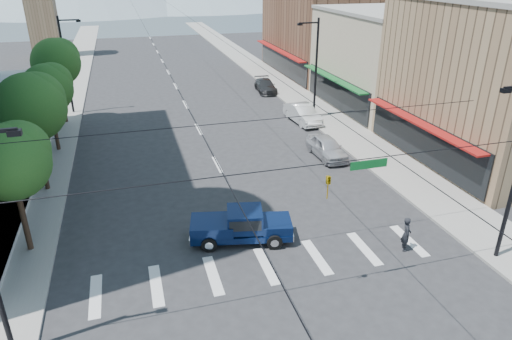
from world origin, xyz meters
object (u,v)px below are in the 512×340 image
object	(u,v)px
parked_car_near	(327,147)
pickup_truck	(241,225)
parked_car_mid	(303,114)
parked_car_far	(266,86)
pedestrian	(406,234)

from	to	relation	value
parked_car_near	pickup_truck	bearing A→B (deg)	-135.62
pickup_truck	parked_car_mid	world-z (taller)	pickup_truck
parked_car_mid	parked_car_far	xyz separation A→B (m)	(0.00, 11.28, -0.13)
pickup_truck	parked_car_far	bearing A→B (deg)	82.44
parked_car_far	parked_car_near	bearing A→B (deg)	-88.50
pickup_truck	parked_car_far	world-z (taller)	pickup_truck
pedestrian	parked_car_mid	world-z (taller)	pedestrian
parked_car_near	parked_car_mid	size ratio (longest dim) A/B	0.91
pickup_truck	parked_car_near	distance (m)	12.80
parked_car_near	parked_car_far	bearing A→B (deg)	84.99
parked_car_near	parked_car_far	xyz separation A→B (m)	(1.27, 19.39, -0.08)
pickup_truck	pedestrian	size ratio (longest dim) A/B	3.03
parked_car_mid	parked_car_far	distance (m)	11.28
parked_car_mid	parked_car_far	size ratio (longest dim) A/B	1.05
pedestrian	parked_car_mid	distance (m)	20.52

